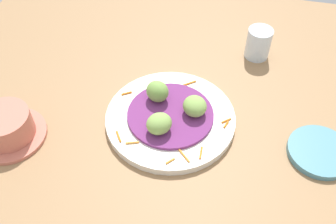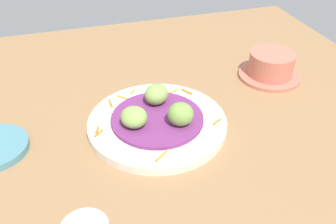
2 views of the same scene
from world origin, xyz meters
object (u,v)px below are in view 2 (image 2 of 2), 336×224
(main_plate, at_px, (157,123))
(terracotta_bowl, at_px, (271,66))
(guac_scoop_right, at_px, (156,94))
(guac_scoop_left, at_px, (134,117))
(guac_scoop_center, at_px, (181,114))

(main_plate, height_order, terracotta_bowl, terracotta_bowl)
(main_plate, distance_m, guac_scoop_right, 0.06)
(guac_scoop_left, xyz_separation_m, terracotta_bowl, (-0.13, 0.36, -0.02))
(main_plate, height_order, guac_scoop_right, guac_scoop_right)
(guac_scoop_left, relative_size, guac_scoop_center, 1.05)
(guac_scoop_right, bearing_deg, terracotta_bowl, 101.78)
(guac_scoop_left, relative_size, terracotta_bowl, 0.35)
(main_plate, xyz_separation_m, guac_scoop_right, (-0.05, 0.01, 0.04))
(guac_scoop_right, bearing_deg, guac_scoop_left, -44.15)
(main_plate, bearing_deg, guac_scoop_right, 165.85)
(main_plate, relative_size, guac_scoop_center, 5.56)
(guac_scoop_left, height_order, terracotta_bowl, same)
(terracotta_bowl, bearing_deg, guac_scoop_center, -62.14)
(main_plate, xyz_separation_m, terracotta_bowl, (-0.11, 0.31, 0.02))
(guac_scoop_right, bearing_deg, guac_scoop_center, 15.85)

